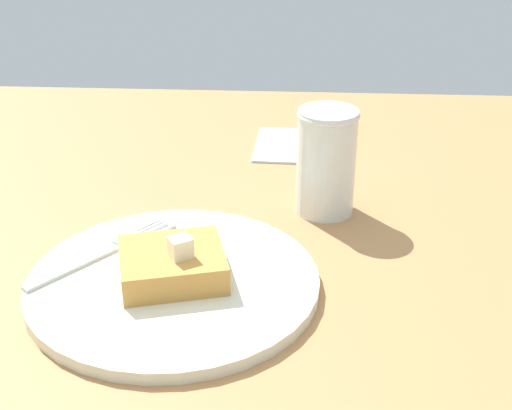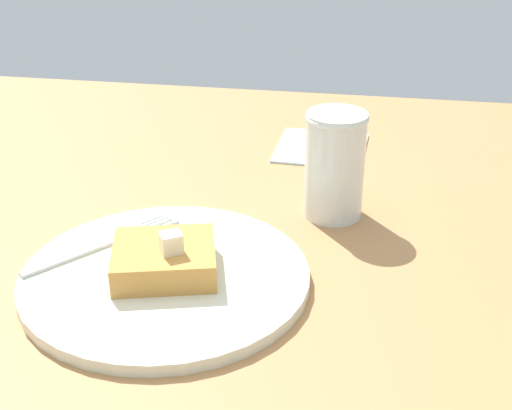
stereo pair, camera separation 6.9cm
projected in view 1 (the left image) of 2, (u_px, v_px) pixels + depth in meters
table_surface at (151, 294)px, 65.50cm from camera, size 113.92×113.92×2.48cm
plate at (173, 282)px, 63.86cm from camera, size 26.21×26.21×1.15cm
toast_slice_center at (172, 264)px, 63.03cm from camera, size 10.15×10.86×2.63cm
butter_pat_primary at (181, 247)px, 61.27cm from camera, size 2.39×2.45×1.85cm
fork at (110, 248)px, 67.79cm from camera, size 13.34×11.18×0.36cm
syrup_jar at (326, 167)px, 75.43cm from camera, size 6.53×6.53×11.47cm
napkin at (299, 146)px, 94.05cm from camera, size 12.36×11.90×0.30cm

